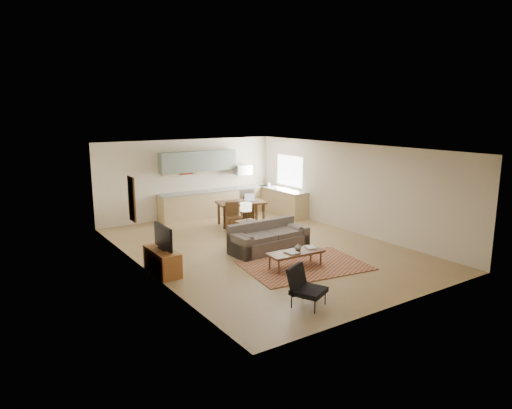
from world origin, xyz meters
TOP-DOWN VIEW (x-y plane):
  - room at (0.00, 0.00)m, footprint 9.00×9.00m
  - kitchen_counter_back at (0.90, 4.18)m, footprint 4.26×0.64m
  - kitchen_counter_right at (2.93, 3.00)m, footprint 0.64×2.26m
  - kitchen_range at (2.00, 4.18)m, footprint 0.62×0.62m
  - kitchen_microwave at (2.00, 4.20)m, footprint 0.62×0.40m
  - upper_cabinets at (0.30, 4.33)m, footprint 2.80×0.34m
  - window_right at (3.23, 3.00)m, footprint 0.02×1.40m
  - wall_art_left at (-3.21, 0.90)m, footprint 0.06×0.42m
  - triptych at (-0.10, 4.47)m, footprint 1.70×0.04m
  - rug at (0.02, -1.77)m, footprint 3.11×2.36m
  - sofa at (-0.01, -0.34)m, footprint 2.24×1.04m
  - coffee_table at (-0.27, -1.78)m, footprint 1.39×0.62m
  - book_a at (-0.54, -1.82)m, footprint 0.26×0.34m
  - book_b at (0.12, -1.69)m, footprint 0.42×0.45m
  - vase at (-0.16, -1.73)m, footprint 0.24×0.24m
  - armchair at (-1.40, -3.60)m, footprint 0.88×0.88m
  - tv_credenza at (-3.00, -0.34)m, footprint 0.47×1.21m
  - tv at (-2.95, -0.34)m, footprint 0.09×0.93m
  - console_table at (-0.13, 0.61)m, footprint 0.59×0.42m
  - table_lamp at (-0.13, 0.61)m, footprint 0.35×0.35m
  - dining_table at (0.88, 2.50)m, footprint 1.67×1.19m
  - dining_chair_near at (0.29, 1.97)m, footprint 0.53×0.54m
  - dining_chair_far at (1.47, 3.04)m, footprint 0.54×0.55m
  - laptop at (1.18, 2.40)m, footprint 0.38×0.33m
  - soap_bottle at (2.83, 3.70)m, footprint 0.11×0.11m

SIDE VIEW (x-z plane):
  - rug at x=0.02m, z-range 0.00..0.02m
  - coffee_table at x=-0.27m, z-range 0.00..0.41m
  - tv_credenza at x=-3.00m, z-range 0.00..0.56m
  - console_table at x=-0.13m, z-range 0.00..0.65m
  - armchair at x=-1.40m, z-range 0.00..0.76m
  - sofa at x=-0.01m, z-range 0.00..0.77m
  - dining_table at x=0.88m, z-range 0.00..0.77m
  - book_b at x=0.12m, z-range 0.41..0.43m
  - book_a at x=-0.54m, z-range 0.41..0.44m
  - dining_chair_far at x=1.47m, z-range 0.00..0.86m
  - dining_chair_near at x=0.29m, z-range 0.00..0.89m
  - kitchen_range at x=2.00m, z-range 0.00..0.90m
  - kitchen_counter_back at x=0.90m, z-range 0.00..0.92m
  - kitchen_counter_right at x=2.93m, z-range 0.00..0.92m
  - vase at x=-0.16m, z-range 0.41..0.58m
  - tv at x=-2.95m, z-range 0.56..1.12m
  - laptop at x=1.18m, z-range 0.77..1.01m
  - table_lamp at x=-0.13m, z-range 0.65..1.18m
  - soap_bottle at x=2.83m, z-range 0.92..1.11m
  - room at x=0.00m, z-range -3.15..5.85m
  - kitchen_microwave at x=2.00m, z-range 1.38..1.73m
  - window_right at x=3.23m, z-range 1.02..2.08m
  - wall_art_left at x=-3.21m, z-range 1.00..2.10m
  - triptych at x=-0.10m, z-range 1.50..2.00m
  - upper_cabinets at x=0.30m, z-range 1.60..2.30m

